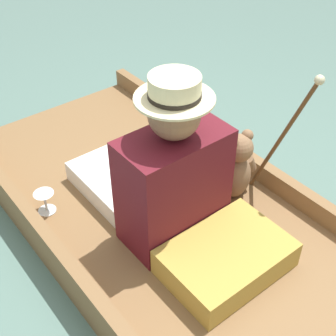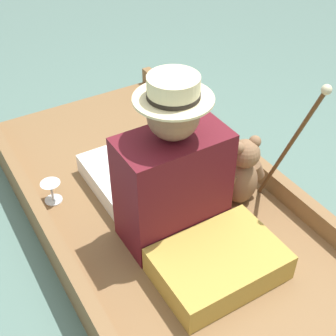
% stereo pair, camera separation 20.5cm
% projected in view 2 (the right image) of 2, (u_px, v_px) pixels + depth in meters
% --- Properties ---
extents(ground_plane, '(16.00, 16.00, 0.00)m').
position_uv_depth(ground_plane, '(185.00, 250.00, 2.32)').
color(ground_plane, slate).
extents(punt_boat, '(1.20, 2.84, 0.24)m').
position_uv_depth(punt_boat, '(185.00, 241.00, 2.27)').
color(punt_boat, brown).
rests_on(punt_boat, ground_plane).
extents(seat_cushion, '(0.54, 0.38, 0.14)m').
position_uv_depth(seat_cushion, '(218.00, 264.00, 2.01)').
color(seat_cushion, '#B7933D').
rests_on(seat_cushion, punt_boat).
extents(seated_person, '(0.48, 0.82, 0.82)m').
position_uv_depth(seated_person, '(163.00, 174.00, 2.13)').
color(seated_person, white).
rests_on(seated_person, punt_boat).
extents(teddy_bear, '(0.27, 0.16, 0.39)m').
position_uv_depth(teddy_bear, '(243.00, 173.00, 2.30)').
color(teddy_bear, '#846042').
rests_on(teddy_bear, punt_boat).
extents(wine_glass, '(0.10, 0.10, 0.12)m').
position_uv_depth(wine_glass, '(51.00, 188.00, 2.36)').
color(wine_glass, silver).
rests_on(wine_glass, punt_boat).
extents(walking_cane, '(0.04, 0.30, 0.76)m').
position_uv_depth(walking_cane, '(295.00, 137.00, 2.08)').
color(walking_cane, brown).
rests_on(walking_cane, punt_boat).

